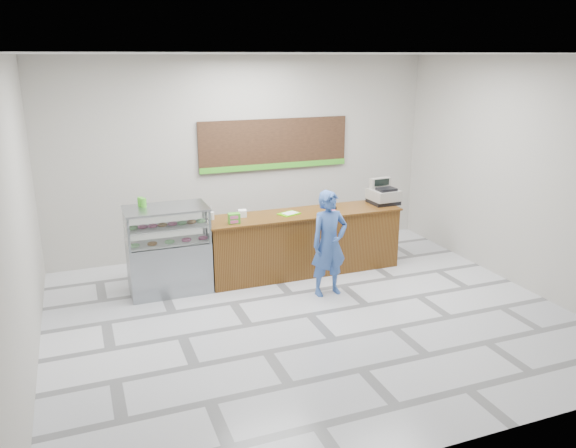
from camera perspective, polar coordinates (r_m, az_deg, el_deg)
name	(u,v)px	position (r m, az deg, el deg)	size (l,w,h in m)	color
floor	(310,315)	(7.96, 2.21, -9.20)	(7.00, 7.00, 0.00)	silver
back_wall	(245,156)	(10.13, -4.40, 6.86)	(7.00, 7.00, 0.00)	#B2ADA3
ceiling	(313,54)	(7.16, 2.53, 16.89)	(7.00, 7.00, 0.00)	silver
sales_counter	(304,242)	(9.28, 1.61, -1.88)	(3.26, 0.76, 1.03)	brown
display_case	(168,249)	(8.67, -12.08, -2.51)	(1.22, 0.72, 1.33)	gray
menu_board	(275,145)	(10.23, -1.38, 8.04)	(2.80, 0.06, 0.90)	black
cash_register	(383,194)	(9.80, 9.64, 2.99)	(0.48, 0.50, 0.42)	black
card_terminal	(333,207)	(9.41, 4.60, 1.74)	(0.08, 0.17, 0.04)	black
serving_tray	(289,214)	(9.03, 0.11, 1.07)	(0.39, 0.34, 0.02)	#5DD701
napkin_box	(242,213)	(8.90, -4.65, 1.09)	(0.13, 0.13, 0.11)	white
straw_cup	(212,216)	(8.80, -7.76, 0.83)	(0.08, 0.08, 0.12)	silver
promo_box	(234,218)	(8.56, -5.51, 0.58)	(0.18, 0.12, 0.16)	green
donut_decal	(331,210)	(9.27, 4.37, 1.38)	(0.17, 0.17, 0.00)	#CF568D
green_cup_left	(144,203)	(8.56, -14.46, 2.11)	(0.09, 0.09, 0.13)	green
green_cup_right	(141,202)	(8.62, -14.75, 2.21)	(0.09, 0.09, 0.14)	green
customer	(329,243)	(8.36, 4.20, -1.98)	(0.58, 0.38, 1.60)	#365AA4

